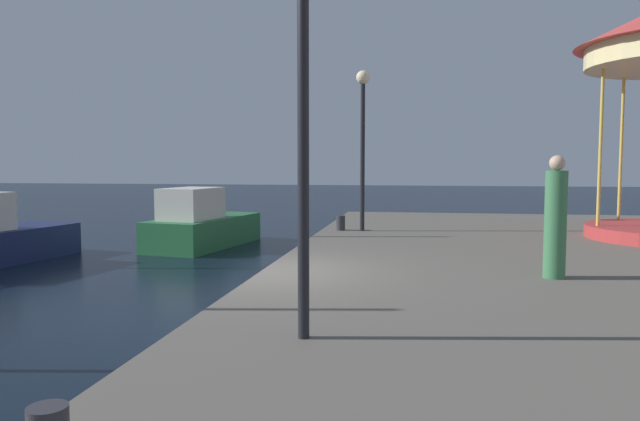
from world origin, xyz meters
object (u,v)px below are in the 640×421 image
lamp_post_mid_promenade (363,122)px  person_by_the_water (555,221)px  lamp_post_near_edge (303,55)px  bollard_center (341,223)px  motorboat_green (201,225)px

lamp_post_mid_promenade → person_by_the_water: (3.64, -6.12, -1.99)m
lamp_post_mid_promenade → person_by_the_water: lamp_post_mid_promenade is taller
lamp_post_near_edge → person_by_the_water: size_ratio=2.18×
bollard_center → motorboat_green: bearing=159.7°
bollard_center → person_by_the_water: bearing=-55.5°
motorboat_green → lamp_post_near_edge: (5.53, -11.75, 3.02)m
motorboat_green → bollard_center: size_ratio=11.63×
lamp_post_mid_promenade → person_by_the_water: 7.39m
lamp_post_near_edge → bollard_center: 10.45m
lamp_post_mid_promenade → person_by_the_water: size_ratio=2.18×
bollard_center → lamp_post_near_edge: bearing=-84.7°
motorboat_green → person_by_the_water: bearing=-41.7°
motorboat_green → bollard_center: motorboat_green is taller
motorboat_green → lamp_post_mid_promenade: size_ratio=1.09×
bollard_center → person_by_the_water: person_by_the_water is taller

